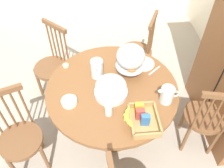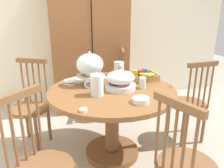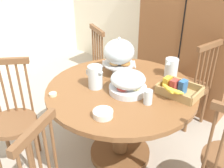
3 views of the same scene
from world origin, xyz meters
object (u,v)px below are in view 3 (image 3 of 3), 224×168
(windsor_chair_facing_door, at_px, (190,87))
(butter_dish, at_px, (53,94))
(pastry_stand_with_dome, at_px, (119,53))
(fruit_platter_covered, at_px, (128,82))
(windsor_chair_host_seat, at_px, (14,121))
(milk_pitcher, at_px, (95,78))
(windsor_chair_far_side, at_px, (87,73))
(drinking_glass, at_px, (148,97))
(dining_table, at_px, (121,109))
(cereal_bowl, at_px, (103,114))
(cereal_basket, at_px, (177,89))
(orange_juice_pitcher, at_px, (171,68))
(china_plate_small, at_px, (111,62))
(wooden_armoire, at_px, (194,24))
(china_plate_large, at_px, (120,64))

(windsor_chair_facing_door, xyz_separation_m, butter_dish, (-0.57, -1.32, 0.30))
(pastry_stand_with_dome, distance_m, fruit_platter_covered, 0.35)
(windsor_chair_host_seat, xyz_separation_m, pastry_stand_with_dome, (0.47, 0.83, 0.48))
(milk_pitcher, bearing_deg, windsor_chair_far_side, 140.43)
(fruit_platter_covered, bearing_deg, windsor_chair_far_side, 154.57)
(butter_dish, bearing_deg, drinking_glass, 31.33)
(milk_pitcher, bearing_deg, dining_table, 36.59)
(pastry_stand_with_dome, xyz_separation_m, cereal_bowl, (0.33, -0.58, -0.17))
(windsor_chair_far_side, relative_size, cereal_basket, 3.09)
(orange_juice_pitcher, relative_size, butter_dish, 3.30)
(pastry_stand_with_dome, relative_size, fruit_platter_covered, 1.15)
(pastry_stand_with_dome, distance_m, china_plate_small, 0.29)
(pastry_stand_with_dome, bearing_deg, cereal_basket, 0.69)
(windsor_chair_far_side, xyz_separation_m, milk_pitcher, (0.65, -0.54, 0.37))
(orange_juice_pitcher, height_order, cereal_bowl, orange_juice_pitcher)
(dining_table, height_order, milk_pitcher, milk_pitcher)
(wooden_armoire, height_order, windsor_chair_far_side, wooden_armoire)
(china_plate_large, bearing_deg, windsor_chair_facing_door, 45.33)
(wooden_armoire, height_order, cereal_basket, wooden_armoire)
(pastry_stand_with_dome, bearing_deg, drinking_glass, -27.74)
(windsor_chair_facing_door, bearing_deg, butter_dish, -113.30)
(milk_pitcher, height_order, cereal_bowl, milk_pitcher)
(orange_juice_pitcher, distance_m, cereal_bowl, 0.85)
(pastry_stand_with_dome, distance_m, butter_dish, 0.67)
(china_plate_large, distance_m, butter_dish, 0.79)
(orange_juice_pitcher, bearing_deg, windsor_chair_far_side, -177.36)
(china_plate_small, bearing_deg, butter_dish, -86.99)
(fruit_platter_covered, distance_m, china_plate_small, 0.56)
(windsor_chair_facing_door, bearing_deg, fruit_platter_covered, -99.99)
(windsor_chair_facing_door, relative_size, china_plate_large, 4.43)
(cereal_basket, distance_m, china_plate_large, 0.70)
(dining_table, relative_size, milk_pitcher, 6.16)
(milk_pitcher, relative_size, butter_dish, 3.34)
(pastry_stand_with_dome, relative_size, china_plate_small, 2.29)
(cereal_bowl, distance_m, drinking_glass, 0.36)
(pastry_stand_with_dome, distance_m, drinking_glass, 0.55)
(wooden_armoire, relative_size, windsor_chair_far_side, 2.01)
(china_plate_large, relative_size, butter_dish, 3.67)
(cereal_basket, bearing_deg, cereal_bowl, -112.71)
(orange_juice_pitcher, height_order, china_plate_large, orange_juice_pitcher)
(cereal_bowl, bearing_deg, pastry_stand_with_dome, 119.37)
(dining_table, xyz_separation_m, china_plate_large, (-0.29, 0.35, 0.21))
(wooden_armoire, relative_size, china_plate_large, 8.91)
(dining_table, bearing_deg, wooden_armoire, 90.55)
(dining_table, height_order, cereal_basket, cereal_basket)
(windsor_chair_far_side, distance_m, cereal_bowl, 1.29)
(dining_table, xyz_separation_m, fruit_platter_covered, (0.08, -0.02, 0.29))
(wooden_armoire, xyz_separation_m, china_plate_small, (-0.36, -1.01, -0.23))
(china_plate_large, bearing_deg, dining_table, -50.54)
(milk_pitcher, distance_m, china_plate_large, 0.50)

